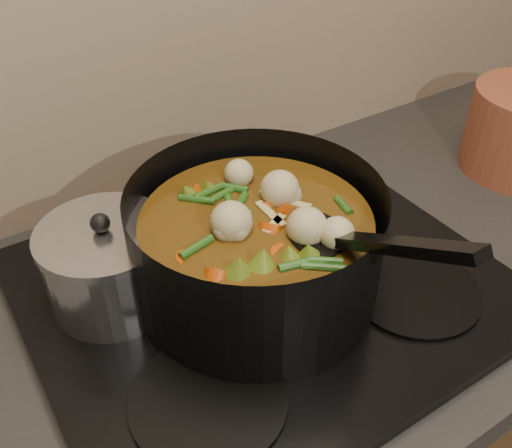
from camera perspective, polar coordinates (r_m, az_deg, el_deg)
stovetop at (r=0.80m, az=0.71°, el=-6.09°), size 0.62×0.54×0.03m
stockpot at (r=0.74m, az=0.05°, el=-2.36°), size 0.37×0.46×0.24m
saucepan at (r=0.76m, az=-14.49°, el=-4.00°), size 0.17×0.17×0.14m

